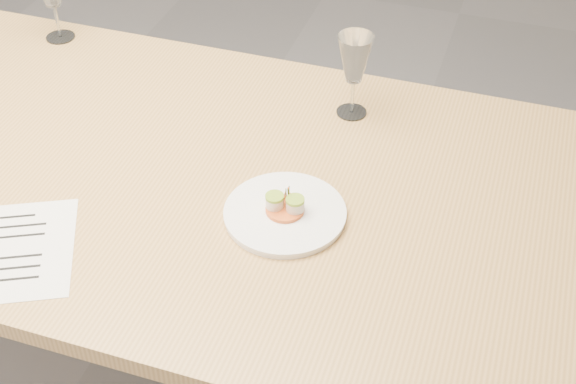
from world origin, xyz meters
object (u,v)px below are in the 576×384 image
(recipe_sheet, at_px, (17,250))
(wine_glass_3, at_px, (355,61))
(dinner_plate, at_px, (285,213))
(dining_table, at_px, (55,164))

(recipe_sheet, height_order, wine_glass_3, wine_glass_3)
(dinner_plate, relative_size, recipe_sheet, 0.73)
(dinner_plate, bearing_deg, dining_table, 172.79)
(dining_table, bearing_deg, recipe_sheet, -69.04)
(recipe_sheet, xyz_separation_m, wine_glass_3, (0.50, 0.65, 0.14))
(dining_table, relative_size, wine_glass_3, 11.65)
(wine_glass_3, bearing_deg, recipe_sheet, -127.33)
(dinner_plate, bearing_deg, wine_glass_3, 85.11)
(dining_table, xyz_separation_m, wine_glass_3, (0.63, 0.32, 0.21))
(dinner_plate, height_order, recipe_sheet, dinner_plate)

